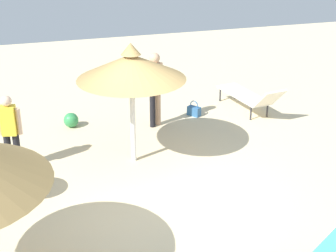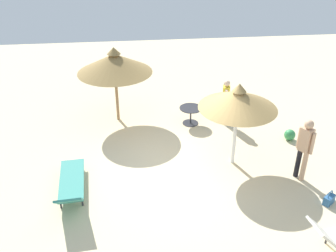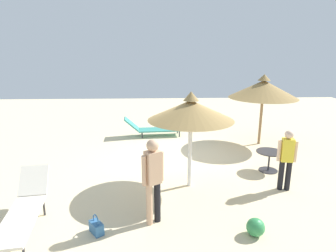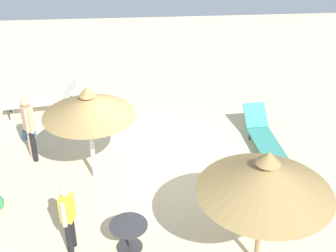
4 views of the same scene
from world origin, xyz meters
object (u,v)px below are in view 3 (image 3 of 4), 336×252
(parasol_umbrella_far_left, at_px, (263,89))
(lounge_chair_edge, at_px, (24,208))
(parasol_umbrella_near_left, at_px, (191,110))
(person_standing_back, at_px, (287,157))
(beach_ball, at_px, (256,227))
(person_standing_center, at_px, (153,176))
(lounge_chair_near_right, at_px, (152,128))
(handbag, at_px, (96,227))
(side_table_round, at_px, (269,157))

(parasol_umbrella_far_left, height_order, lounge_chair_edge, parasol_umbrella_far_left)
(parasol_umbrella_far_left, bearing_deg, lounge_chair_edge, -142.18)
(parasol_umbrella_near_left, height_order, person_standing_back, parasol_umbrella_near_left)
(person_standing_back, height_order, beach_ball, person_standing_back)
(lounge_chair_edge, relative_size, person_standing_center, 1.28)
(lounge_chair_near_right, distance_m, lounge_chair_edge, 6.47)
(beach_ball, bearing_deg, person_standing_center, 165.37)
(parasol_umbrella_near_left, relative_size, handbag, 6.17)
(person_standing_back, bearing_deg, person_standing_center, -158.45)
(person_standing_center, xyz_separation_m, handbag, (-1.08, -0.31, -0.88))
(parasol_umbrella_near_left, bearing_deg, parasol_umbrella_far_left, 47.64)
(parasol_umbrella_far_left, distance_m, person_standing_center, 6.22)
(parasol_umbrella_near_left, height_order, side_table_round, parasol_umbrella_near_left)
(person_standing_back, bearing_deg, lounge_chair_near_right, 125.29)
(beach_ball, bearing_deg, handbag, 176.40)
(lounge_chair_near_right, relative_size, side_table_round, 3.12)
(handbag, relative_size, side_table_round, 0.52)
(parasol_umbrella_far_left, distance_m, beach_ball, 5.93)
(person_standing_back, distance_m, beach_ball, 2.30)
(lounge_chair_near_right, height_order, person_standing_back, person_standing_back)
(beach_ball, bearing_deg, lounge_chair_near_right, 107.26)
(person_standing_center, height_order, handbag, person_standing_center)
(parasol_umbrella_far_left, xyz_separation_m, lounge_chair_near_right, (-3.93, 1.14, -1.69))
(person_standing_back, bearing_deg, lounge_chair_edge, -166.53)
(parasol_umbrella_near_left, xyz_separation_m, lounge_chair_edge, (-3.37, -1.67, -1.52))
(lounge_chair_near_right, distance_m, handbag, 6.32)
(lounge_chair_near_right, bearing_deg, parasol_umbrella_far_left, -16.10)
(parasol_umbrella_near_left, height_order, lounge_chair_near_right, parasol_umbrella_near_left)
(handbag, xyz_separation_m, beach_ball, (2.97, -0.19, 0.04))
(person_standing_center, xyz_separation_m, beach_ball, (1.90, -0.50, -0.84))
(parasol_umbrella_near_left, relative_size, lounge_chair_edge, 1.08)
(lounge_chair_near_right, xyz_separation_m, lounge_chair_edge, (-2.37, -6.02, 0.11))
(parasol_umbrella_near_left, xyz_separation_m, person_standing_center, (-0.90, -1.58, -0.95))
(lounge_chair_edge, bearing_deg, parasol_umbrella_far_left, 37.82)
(side_table_round, distance_m, beach_ball, 3.21)
(side_table_round, relative_size, beach_ball, 2.18)
(parasol_umbrella_near_left, xyz_separation_m, handbag, (-1.97, -1.89, -1.83))
(lounge_chair_near_right, bearing_deg, parasol_umbrella_near_left, -77.09)
(lounge_chair_edge, relative_size, handbag, 5.74)
(parasol_umbrella_far_left, distance_m, side_table_round, 2.95)
(lounge_chair_near_right, bearing_deg, handbag, -98.89)
(lounge_chair_edge, height_order, beach_ball, lounge_chair_edge)
(person_standing_center, bearing_deg, lounge_chair_edge, -177.85)
(handbag, height_order, side_table_round, side_table_round)
(lounge_chair_near_right, height_order, beach_ball, lounge_chair_near_right)
(person_standing_back, height_order, side_table_round, person_standing_back)
(parasol_umbrella_near_left, xyz_separation_m, lounge_chair_near_right, (-1.00, 4.35, -1.63))
(parasol_umbrella_far_left, bearing_deg, person_standing_back, -100.09)
(person_standing_back, relative_size, handbag, 3.90)
(side_table_round, bearing_deg, lounge_chair_edge, -156.52)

